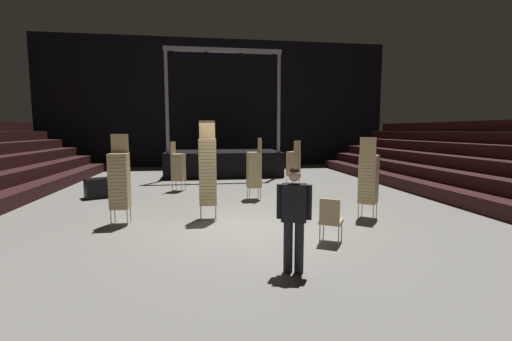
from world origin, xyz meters
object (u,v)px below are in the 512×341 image
(chair_stack_front_left, at_px, (208,171))
(chair_stack_mid_right, at_px, (254,169))
(chair_stack_mid_left, at_px, (119,180))
(loose_chair_near_man, at_px, (331,218))
(chair_stack_rear_left, at_px, (369,178))
(stage_riser, at_px, (223,161))
(chair_stack_mid_centre, at_px, (294,163))
(chair_stack_front_right, at_px, (178,166))
(man_with_tie, at_px, (294,213))
(equipment_road_case, at_px, (99,188))

(chair_stack_front_left, distance_m, chair_stack_mid_right, 3.00)
(chair_stack_mid_left, height_order, loose_chair_near_man, chair_stack_mid_left)
(chair_stack_rear_left, bearing_deg, chair_stack_mid_left, -143.64)
(stage_riser, xyz_separation_m, chair_stack_mid_centre, (2.73, -3.97, 0.25))
(chair_stack_mid_right, bearing_deg, chair_stack_rear_left, -142.26)
(stage_riser, relative_size, chair_stack_mid_left, 2.74)
(chair_stack_front_left, xyz_separation_m, chair_stack_mid_right, (1.57, 2.54, -0.25))
(stage_riser, xyz_separation_m, chair_stack_mid_left, (-3.05, -9.44, 0.41))
(chair_stack_front_right, relative_size, loose_chair_near_man, 1.99)
(chair_stack_rear_left, bearing_deg, man_with_tie, -92.23)
(man_with_tie, xyz_separation_m, equipment_road_case, (-4.98, 7.31, -0.65))
(chair_stack_mid_centre, bearing_deg, chair_stack_mid_left, -174.69)
(chair_stack_front_right, height_order, loose_chair_near_man, chair_stack_front_right)
(chair_stack_mid_left, xyz_separation_m, chair_stack_mid_right, (3.71, 2.69, -0.08))
(chair_stack_mid_centre, distance_m, loose_chair_near_man, 7.76)
(chair_stack_front_right, bearing_deg, loose_chair_near_man, 44.11)
(chair_stack_mid_left, bearing_deg, chair_stack_rear_left, 177.55)
(stage_riser, xyz_separation_m, equipment_road_case, (-4.58, -5.66, -0.36))
(chair_stack_front_left, height_order, chair_stack_mid_centre, chair_stack_front_left)
(chair_stack_rear_left, bearing_deg, chair_stack_front_left, -147.10)
(man_with_tie, relative_size, loose_chair_near_man, 1.84)
(chair_stack_mid_centre, distance_m, chair_stack_rear_left, 5.81)
(stage_riser, bearing_deg, chair_stack_mid_centre, -55.43)
(chair_stack_front_left, distance_m, equipment_road_case, 5.25)
(chair_stack_mid_right, height_order, chair_stack_mid_centre, chair_stack_mid_right)
(chair_stack_mid_left, xyz_separation_m, chair_stack_mid_centre, (5.79, 5.47, -0.17))
(man_with_tie, distance_m, equipment_road_case, 8.87)
(chair_stack_mid_left, distance_m, chair_stack_rear_left, 6.31)
(chair_stack_front_right, distance_m, chair_stack_mid_left, 4.86)
(chair_stack_front_left, relative_size, chair_stack_rear_left, 1.20)
(equipment_road_case, bearing_deg, loose_chair_near_man, -44.30)
(stage_riser, height_order, chair_stack_mid_left, stage_riser)
(equipment_road_case, bearing_deg, chair_stack_mid_left, -68.02)
(equipment_road_case, distance_m, loose_chair_near_man, 8.54)
(stage_riser, height_order, chair_stack_front_left, stage_riser)
(chair_stack_front_left, xyz_separation_m, chair_stack_front_right, (-1.05, 4.59, -0.34))
(man_with_tie, relative_size, equipment_road_case, 1.94)
(chair_stack_front_right, distance_m, loose_chair_near_man, 7.76)
(loose_chair_near_man, bearing_deg, chair_stack_mid_left, -174.59)
(chair_stack_front_right, height_order, chair_stack_mid_left, chair_stack_mid_left)
(chair_stack_front_right, xyz_separation_m, chair_stack_rear_left, (5.21, -5.05, 0.13))
(chair_stack_mid_centre, height_order, chair_stack_rear_left, chair_stack_rear_left)
(chair_stack_front_left, bearing_deg, stage_riser, -94.76)
(chair_stack_mid_centre, bearing_deg, stage_riser, 86.52)
(man_with_tie, bearing_deg, chair_stack_front_right, -56.48)
(stage_riser, bearing_deg, equipment_road_case, -128.99)
(man_with_tie, bearing_deg, chair_stack_mid_centre, -86.99)
(chair_stack_mid_right, bearing_deg, chair_stack_mid_centre, -39.70)
(stage_riser, xyz_separation_m, chair_stack_front_right, (-1.97, -4.70, 0.25))
(chair_stack_front_left, xyz_separation_m, chair_stack_rear_left, (4.16, -0.47, -0.21))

